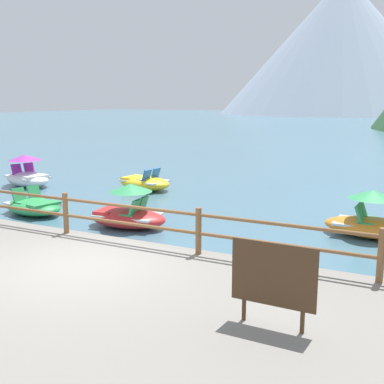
{
  "coord_description": "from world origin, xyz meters",
  "views": [
    {
      "loc": [
        5.61,
        -6.63,
        3.44
      ],
      "look_at": [
        -0.15,
        5.0,
        0.9
      ],
      "focal_mm": 44.11,
      "sensor_mm": 36.0,
      "label": 1
    }
  ],
  "objects_px": {
    "pedal_boat_0": "(128,213)",
    "pedal_boat_2": "(144,183)",
    "pedal_boat_3": "(34,206)",
    "pedal_boat_1": "(376,222)",
    "sign_board": "(274,276)",
    "pedal_boat_5": "(27,176)"
  },
  "relations": [
    {
      "from": "pedal_boat_2",
      "to": "pedal_boat_3",
      "type": "xyz_separation_m",
      "value": [
        -0.93,
        -4.88,
        -0.04
      ]
    },
    {
      "from": "pedal_boat_3",
      "to": "pedal_boat_2",
      "type": "bearing_deg",
      "value": 79.21
    },
    {
      "from": "pedal_boat_0",
      "to": "pedal_boat_5",
      "type": "bearing_deg",
      "value": 154.34
    },
    {
      "from": "sign_board",
      "to": "pedal_boat_1",
      "type": "height_order",
      "value": "sign_board"
    },
    {
      "from": "pedal_boat_3",
      "to": "pedal_boat_5",
      "type": "height_order",
      "value": "pedal_boat_5"
    },
    {
      "from": "pedal_boat_1",
      "to": "pedal_boat_2",
      "type": "xyz_separation_m",
      "value": [
        -8.69,
        2.88,
        -0.1
      ]
    },
    {
      "from": "pedal_boat_0",
      "to": "pedal_boat_2",
      "type": "height_order",
      "value": "pedal_boat_0"
    },
    {
      "from": "pedal_boat_5",
      "to": "pedal_boat_2",
      "type": "bearing_deg",
      "value": 16.66
    },
    {
      "from": "sign_board",
      "to": "pedal_boat_3",
      "type": "distance_m",
      "value": 10.07
    },
    {
      "from": "pedal_boat_1",
      "to": "pedal_boat_3",
      "type": "bearing_deg",
      "value": -168.25
    },
    {
      "from": "pedal_boat_0",
      "to": "pedal_boat_2",
      "type": "distance_m",
      "value": 5.47
    },
    {
      "from": "sign_board",
      "to": "pedal_boat_1",
      "type": "xyz_separation_m",
      "value": [
        0.72,
        6.61,
        -0.74
      ]
    },
    {
      "from": "sign_board",
      "to": "pedal_boat_0",
      "type": "height_order",
      "value": "sign_board"
    },
    {
      "from": "sign_board",
      "to": "pedal_boat_5",
      "type": "bearing_deg",
      "value": 147.45
    },
    {
      "from": "pedal_boat_1",
      "to": "pedal_boat_2",
      "type": "height_order",
      "value": "pedal_boat_1"
    },
    {
      "from": "pedal_boat_0",
      "to": "pedal_boat_5",
      "type": "height_order",
      "value": "pedal_boat_5"
    },
    {
      "from": "sign_board",
      "to": "pedal_boat_3",
      "type": "relative_size",
      "value": 0.51
    },
    {
      "from": "sign_board",
      "to": "pedal_boat_3",
      "type": "bearing_deg",
      "value": 152.67
    },
    {
      "from": "pedal_boat_1",
      "to": "pedal_boat_2",
      "type": "relative_size",
      "value": 1.12
    },
    {
      "from": "pedal_boat_2",
      "to": "sign_board",
      "type": "bearing_deg",
      "value": -49.93
    },
    {
      "from": "pedal_boat_1",
      "to": "pedal_boat_5",
      "type": "relative_size",
      "value": 1.0
    },
    {
      "from": "pedal_boat_1",
      "to": "sign_board",
      "type": "bearing_deg",
      "value": -96.18
    }
  ]
}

